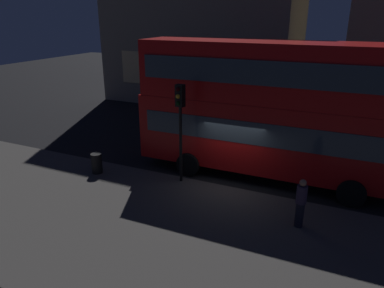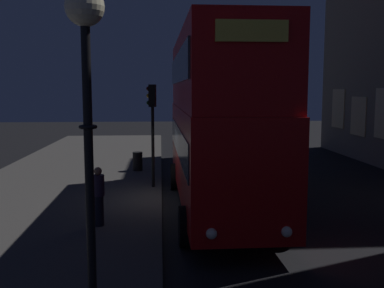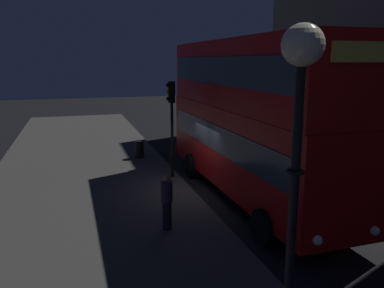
% 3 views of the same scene
% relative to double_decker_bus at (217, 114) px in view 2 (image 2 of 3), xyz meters
% --- Properties ---
extents(ground_plane, '(80.00, 80.00, 0.00)m').
position_rel_double_decker_bus_xyz_m(ground_plane, '(-0.91, -1.33, -3.11)').
color(ground_plane, black).
extents(sidewalk_slab, '(44.00, 7.70, 0.12)m').
position_rel_double_decker_bus_xyz_m(sidewalk_slab, '(-0.91, -5.66, -3.05)').
color(sidewalk_slab, '#423F3D').
rests_on(sidewalk_slab, ground).
extents(double_decker_bus, '(10.64, 2.91, 5.59)m').
position_rel_double_decker_bus_xyz_m(double_decker_bus, '(0.00, 0.00, 0.00)').
color(double_decker_bus, '#B20F0F').
rests_on(double_decker_bus, ground).
extents(traffic_light_near_kerb, '(0.35, 0.38, 3.97)m').
position_rel_double_decker_bus_xyz_m(traffic_light_near_kerb, '(-2.81, -2.15, -0.13)').
color(traffic_light_near_kerb, black).
rests_on(traffic_light_near_kerb, sidewalk_slab).
extents(street_lamp, '(0.59, 0.59, 5.27)m').
position_rel_double_decker_bus_xyz_m(street_lamp, '(7.51, -2.92, 1.16)').
color(street_lamp, black).
rests_on(street_lamp, sidewalk_slab).
extents(pedestrian, '(0.34, 0.34, 1.65)m').
position_rel_double_decker_bus_xyz_m(pedestrian, '(2.11, -3.56, -2.14)').
color(pedestrian, black).
rests_on(pedestrian, sidewalk_slab).
extents(litter_bin, '(0.46, 0.46, 0.87)m').
position_rel_double_decker_bus_xyz_m(litter_bin, '(-6.44, -2.92, -2.55)').
color(litter_bin, black).
rests_on(litter_bin, sidewalk_slab).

